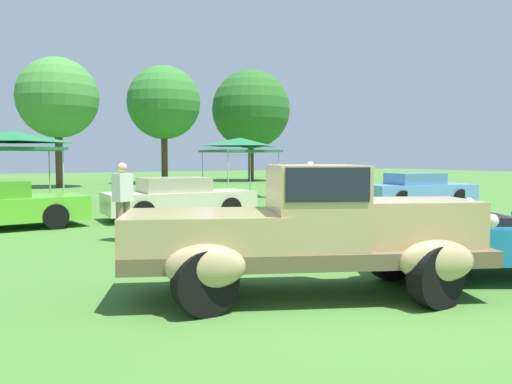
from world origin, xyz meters
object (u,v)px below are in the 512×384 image
feature_pickup_truck (308,229)px  show_car_cream (179,198)px  canopy_tent_center_field (12,139)px  canopy_tent_right_field (240,144)px  show_car_skyblue (418,190)px  spectator_between_cars (123,199)px  spectator_by_row (310,189)px

feature_pickup_truck → show_car_cream: size_ratio=1.08×
canopy_tent_center_field → canopy_tent_right_field: (9.48, 1.09, -0.00)m
show_car_cream → canopy_tent_center_field: bearing=126.3°
show_car_skyblue → canopy_tent_right_field: 8.16m
spectator_between_cars → show_car_cream: bearing=51.2°
feature_pickup_truck → show_car_cream: (1.79, 8.79, -0.27)m
show_car_cream → spectator_between_cars: (-2.59, -3.23, 0.31)m
feature_pickup_truck → show_car_skyblue: 13.90m
show_car_skyblue → spectator_by_row: size_ratio=2.62×
feature_pickup_truck → spectator_between_cars: (-0.80, 5.56, 0.04)m
show_car_cream → spectator_between_cars: size_ratio=2.61×
show_car_skyblue → canopy_tent_right_field: bearing=118.9°
show_car_skyblue → spectator_by_row: spectator_by_row is taller
canopy_tent_right_field → canopy_tent_center_field: bearing=-173.5°
show_car_skyblue → spectator_by_row: (-6.48, -1.90, 0.31)m
spectator_by_row → canopy_tent_center_field: bearing=131.3°
show_car_cream → feature_pickup_truck: bearing=-101.5°
feature_pickup_truck → show_car_skyblue: size_ratio=1.08×
canopy_tent_right_field → show_car_skyblue: bearing=-61.1°
show_car_cream → spectator_by_row: spectator_by_row is taller
show_car_cream → canopy_tent_center_field: (-3.89, 5.30, 1.82)m
feature_pickup_truck → show_car_skyblue: (11.22, 8.21, -0.27)m
spectator_between_cars → canopy_tent_right_field: size_ratio=0.60×
feature_pickup_truck → spectator_by_row: feature_pickup_truck is taller
canopy_tent_right_field → show_car_cream: bearing=-131.2°
spectator_by_row → canopy_tent_center_field: canopy_tent_center_field is taller
canopy_tent_center_field → feature_pickup_truck: bearing=-81.5°
feature_pickup_truck → canopy_tent_right_field: 16.94m
show_car_cream → canopy_tent_right_field: (5.59, 6.38, 1.82)m
show_car_skyblue → canopy_tent_center_field: 14.67m
canopy_tent_center_field → spectator_between_cars: bearing=-81.3°
show_car_skyblue → spectator_between_cars: (-12.02, -2.65, 0.31)m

